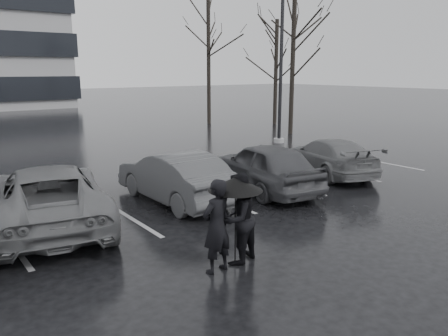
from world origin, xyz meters
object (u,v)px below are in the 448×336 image
car_west_b (49,196)px  pedestrian_right (238,218)px  lamp_post (281,52)px  tree_east (293,65)px  pedestrian_left (217,226)px  tree_north (209,62)px  car_west_a (175,177)px  tree_ne (276,73)px  car_main (264,166)px  car_east (329,156)px

car_west_b → pedestrian_right: (2.34, -4.34, 0.15)m
pedestrian_right → lamp_post: size_ratio=0.18×
car_west_b → tree_east: 18.00m
pedestrian_left → tree_north: tree_north is taller
car_west_b → tree_north: bearing=-123.6°
car_west_a → tree_north: (11.52, 14.73, 3.53)m
pedestrian_right → tree_east: bearing=-157.2°
tree_ne → tree_north: bearing=139.4°
car_main → tree_ne: tree_ne is taller
tree_east → tree_ne: bearing=58.0°
lamp_post → tree_east: size_ratio=1.24×
car_main → car_east: size_ratio=1.00×
car_main → pedestrian_right: bearing=52.3°
car_main → tree_north: tree_north is taller
car_west_a → tree_north: tree_north is taller
car_main → tree_east: bearing=-129.1°
car_main → lamp_post: 10.07m
car_west_a → car_west_b: car_west_b is taller
pedestrian_right → lamp_post: (10.77, 9.99, 3.66)m
tree_east → car_west_b: bearing=-154.4°
lamp_post → car_main: bearing=-136.8°
car_west_a → pedestrian_left: bearing=67.7°
pedestrian_left → lamp_post: size_ratio=0.18×
car_west_b → car_main: bearing=-174.5°
car_main → car_west_a: (-2.86, 0.64, -0.04)m
pedestrian_left → tree_north: (13.22, 19.09, 3.35)m
car_west_a → tree_east: 15.07m
car_east → lamp_post: lamp_post is taller
pedestrian_left → tree_east: bearing=-147.2°
car_east → pedestrian_left: pedestrian_left is taller
pedestrian_left → lamp_post: 15.64m
tree_ne → pedestrian_right: bearing=-135.3°
car_west_b → car_east: size_ratio=1.20×
pedestrian_left → tree_ne: size_ratio=0.26×
car_east → pedestrian_right: bearing=47.1°
car_main → pedestrian_right: size_ratio=2.51×
car_main → lamp_post: lamp_post is taller
car_west_b → car_east: 9.63m
lamp_post → tree_ne: lamp_post is taller
pedestrian_left → pedestrian_right: same height
tree_ne → car_east: bearing=-126.1°
pedestrian_left → pedestrian_right: bearing=-176.8°
lamp_post → tree_north: size_ratio=1.17×
car_main → car_east: (3.30, 0.20, -0.11)m
pedestrian_left → tree_ne: (16.72, 16.09, 2.60)m
tree_ne → tree_north: tree_north is taller
tree_east → tree_north: tree_north is taller
tree_east → pedestrian_left: bearing=-139.6°
car_east → tree_ne: 15.32m
car_east → lamp_post: (3.50, 6.18, 3.90)m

